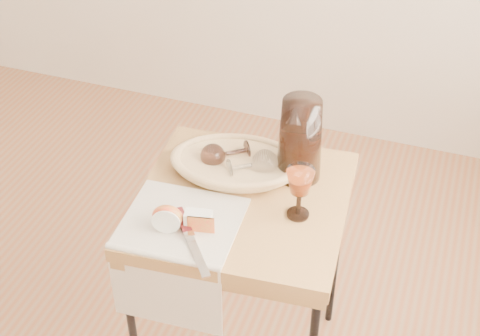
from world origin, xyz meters
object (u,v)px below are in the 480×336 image
at_px(side_table, 242,288).
at_px(goblet_lying_b, 250,165).
at_px(wine_goblet, 299,193).
at_px(apple_half, 167,217).
at_px(goblet_lying_a, 228,153).
at_px(pitcher, 300,139).
at_px(table_knife, 190,238).
at_px(tea_towel, 181,222).
at_px(bread_basket, 236,165).

xyz_separation_m(side_table, goblet_lying_b, (-0.01, 0.09, 0.42)).
distance_m(wine_goblet, apple_half, 0.35).
height_order(side_table, goblet_lying_a, goblet_lying_a).
relative_size(goblet_lying_b, wine_goblet, 0.81).
bearing_deg(apple_half, goblet_lying_a, 65.70).
bearing_deg(goblet_lying_b, pitcher, -6.32).
relative_size(side_table, table_knife, 2.90).
bearing_deg(wine_goblet, side_table, 173.39).
xyz_separation_m(tea_towel, pitcher, (0.24, 0.31, 0.12)).
distance_m(pitcher, table_knife, 0.43).
bearing_deg(apple_half, wine_goblet, 14.25).
bearing_deg(table_knife, wine_goblet, 90.67).
bearing_deg(table_knife, apple_half, -149.31).
bearing_deg(tea_towel, bread_basket, 72.92).
xyz_separation_m(side_table, pitcher, (0.12, 0.15, 0.50)).
bearing_deg(pitcher, side_table, -136.49).
height_order(side_table, wine_goblet, wine_goblet).
height_order(bread_basket, apple_half, apple_half).
xyz_separation_m(goblet_lying_b, pitcher, (0.13, 0.07, 0.08)).
xyz_separation_m(side_table, bread_basket, (-0.06, 0.11, 0.40)).
bearing_deg(goblet_lying_b, goblet_lying_a, 121.62).
bearing_deg(pitcher, goblet_lying_b, -160.34).
height_order(side_table, apple_half, apple_half).
xyz_separation_m(side_table, tea_towel, (-0.12, -0.15, 0.37)).
height_order(side_table, goblet_lying_b, goblet_lying_b).
distance_m(side_table, goblet_lying_a, 0.45).
height_order(pitcher, table_knife, pitcher).
relative_size(pitcher, wine_goblet, 1.86).
distance_m(side_table, goblet_lying_b, 0.43).
distance_m(goblet_lying_b, apple_half, 0.30).
height_order(goblet_lying_b, wine_goblet, wine_goblet).
distance_m(wine_goblet, table_knife, 0.31).
height_order(goblet_lying_b, table_knife, goblet_lying_b).
xyz_separation_m(bread_basket, apple_half, (-0.09, -0.29, 0.02)).
relative_size(side_table, goblet_lying_a, 6.14).
relative_size(pitcher, table_knife, 1.15).
relative_size(bread_basket, pitcher, 1.16).
bearing_deg(tea_towel, wine_goblet, 21.43).
height_order(bread_basket, goblet_lying_b, goblet_lying_b).
xyz_separation_m(goblet_lying_b, apple_half, (-0.14, -0.27, -0.01)).
relative_size(apple_half, table_knife, 0.32).
relative_size(goblet_lying_b, apple_half, 1.57).
bearing_deg(goblet_lying_a, side_table, 89.38).
relative_size(goblet_lying_a, wine_goblet, 0.77).
distance_m(tea_towel, pitcher, 0.41).
xyz_separation_m(side_table, wine_goblet, (0.17, -0.02, 0.45)).
xyz_separation_m(pitcher, apple_half, (-0.26, -0.34, -0.08)).
height_order(tea_towel, table_knife, table_knife).
bearing_deg(bread_basket, side_table, -72.21).
distance_m(bread_basket, wine_goblet, 0.26).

